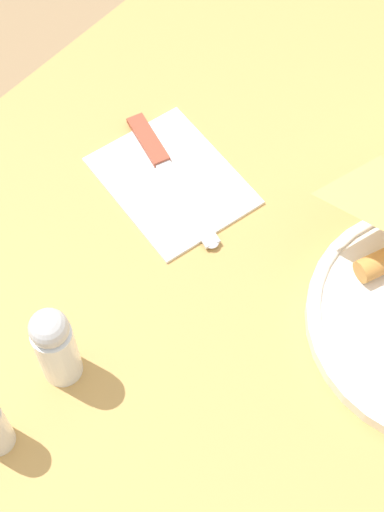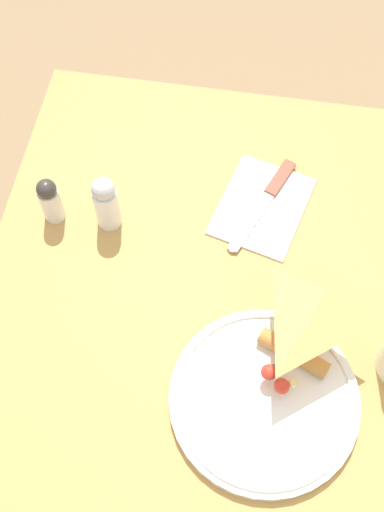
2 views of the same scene
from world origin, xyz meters
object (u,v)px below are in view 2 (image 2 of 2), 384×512
Objects in this scene: butter_knife at (265,200)px; napkin_folded at (262,206)px; dining_table at (260,389)px; plate_pizza at (269,397)px; pepper_shaker at (50,200)px; salt_shaker at (106,202)px.

napkin_folded is at bearing -0.00° from butter_knife.
plate_pizza is at bearing 6.38° from dining_table.
plate_pizza is (0.05, 0.01, 0.12)m from dining_table.
butter_knife is at bearing -173.33° from plate_pizza.
dining_table is 0.13m from plate_pizza.
napkin_folded is 2.14× the size of pepper_shaker.
salt_shaker reaches higher than butter_knife.
napkin_folded is at bearing 105.50° from salt_shaker.
plate_pizza is at bearing 29.31° from butter_knife.
butter_knife reaches higher than dining_table.
salt_shaker is at bearing -50.08° from butter_knife.
butter_knife reaches higher than napkin_folded.
butter_knife is (-0.01, 0.00, 0.00)m from napkin_folded.
pepper_shaker is (0.08, -0.32, 0.04)m from butter_knife.
napkin_folded is at bearing 102.02° from pepper_shaker.
napkin_folded is at bearing -172.45° from plate_pizza.
dining_table is at bearing 7.76° from napkin_folded.
napkin_folded is 1.78× the size of salt_shaker.
dining_table is 0.43m from pepper_shaker.
salt_shaker is at bearing -131.69° from plate_pizza.
pepper_shaker reaches higher than dining_table.
pepper_shaker reaches higher than plate_pizza.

